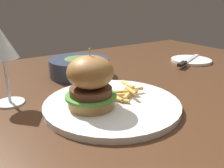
% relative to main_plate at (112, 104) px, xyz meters
% --- Properties ---
extents(dining_table, '(1.42, 0.95, 0.74)m').
position_rel_main_plate_xyz_m(dining_table, '(0.09, 0.11, -0.08)').
color(dining_table, '#472B19').
rests_on(dining_table, ground).
extents(main_plate, '(0.31, 0.31, 0.01)m').
position_rel_main_plate_xyz_m(main_plate, '(0.00, 0.00, 0.00)').
color(main_plate, white).
rests_on(main_plate, dining_table).
extents(burger_sandwich, '(0.11, 0.11, 0.13)m').
position_rel_main_plate_xyz_m(burger_sandwich, '(-0.05, 0.00, 0.06)').
color(burger_sandwich, '#B78447').
rests_on(burger_sandwich, main_plate).
extents(fries_pile, '(0.11, 0.09, 0.02)m').
position_rel_main_plate_xyz_m(fries_pile, '(0.04, 0.01, 0.02)').
color(fries_pile, '#EABC5B').
rests_on(fries_pile, main_plate).
extents(wine_glass, '(0.07, 0.07, 0.18)m').
position_rel_main_plate_xyz_m(wine_glass, '(-0.19, 0.15, 0.13)').
color(wine_glass, silver).
rests_on(wine_glass, dining_table).
extents(bread_plate, '(0.15, 0.15, 0.01)m').
position_rel_main_plate_xyz_m(bread_plate, '(0.49, 0.18, -0.00)').
color(bread_plate, white).
rests_on(bread_plate, dining_table).
extents(table_knife, '(0.20, 0.10, 0.01)m').
position_rel_main_plate_xyz_m(table_knife, '(0.44, 0.16, 0.01)').
color(table_knife, silver).
rests_on(table_knife, bread_plate).
extents(soup_bowl, '(0.19, 0.19, 0.06)m').
position_rel_main_plate_xyz_m(soup_bowl, '(0.05, 0.26, 0.02)').
color(soup_bowl, '#2D384C').
rests_on(soup_bowl, dining_table).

